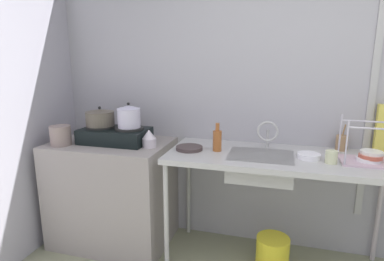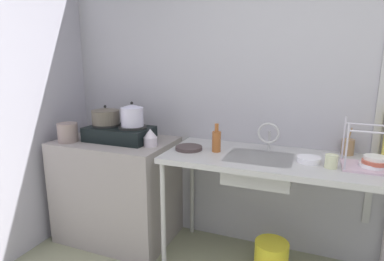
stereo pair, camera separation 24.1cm
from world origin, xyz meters
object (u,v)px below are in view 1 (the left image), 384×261
Objects in this scene: faucet at (268,132)px; cup_by_rack at (331,157)px; pot_on_right_burner at (129,116)px; frying_pan at (189,148)px; stove at (115,135)px; percolator at (149,139)px; pot_on_left_burner at (100,117)px; bottle_by_sink at (217,140)px; bucket_on_floor at (272,253)px; pot_beside_stove at (61,135)px; dish_rack at (370,157)px; small_bowl_on_drainboard at (309,156)px; utensil_jar at (342,143)px; sink_basin at (260,166)px.

faucet is 0.49m from cup_by_rack.
pot_on_right_burner is 0.99× the size of frying_pan.
percolator is (0.33, -0.05, 0.00)m from stove.
frying_pan is (0.79, -0.04, -0.19)m from pot_on_left_burner.
bucket_on_floor is at bearing -3.57° from bottle_by_sink.
dish_rack is (2.29, 0.18, -0.04)m from pot_beside_stove.
pot_on_right_burner reaches higher than pot_on_left_burner.
percolator reaches higher than stove.
pot_on_right_burner is 1.25× the size of pot_beside_stove.
frying_pan is at bearing -179.93° from bucket_on_floor.
bottle_by_sink is at bearing 179.02° from small_bowl_on_drainboard.
dish_rack is (1.77, -0.01, -0.19)m from pot_on_right_burner.
pot_beside_stove is 1.26m from bottle_by_sink.
small_bowl_on_drainboard is (1.19, 0.03, -0.05)m from percolator.
pot_on_left_burner reaches higher than pot_beside_stove.
pot_on_right_burner reaches higher than utensil_jar.
pot_beside_stove reaches higher than bucket_on_floor.
pot_on_left_burner is at bearing 173.49° from percolator.
pot_beside_stove is (-0.39, -0.19, 0.01)m from stove.
faucet is at bearing 19.29° from bottle_by_sink.
pot_on_left_burner is 1.04× the size of faucet.
faucet is 0.89× the size of bucket_on_floor.
percolator is at bearing -169.37° from faucet.
bottle_by_sink is at bearing 176.43° from bucket_on_floor.
dish_rack is at bearing 1.49° from percolator.
faucet reaches higher than pot_beside_stove.
bottle_by_sink is (-0.79, 0.08, 0.04)m from cup_by_rack.
bottle_by_sink reaches higher than utensil_jar.
utensil_jar reaches higher than pot_beside_stove.
bottle_by_sink is 0.97m from bucket_on_floor.
pot_beside_stove is 1.91m from small_bowl_on_drainboard.
sink_basin is (0.86, 0.02, -0.15)m from percolator.
dish_rack reaches higher than frying_pan.
bucket_on_floor is at bearing -1.67° from stove.
dish_rack is 2.36× the size of small_bowl_on_drainboard.
pot_on_left_burner is 0.27m from pot_on_right_burner.
faucet is at bearing 120.05° from bucket_on_floor.
utensil_jar is (1.78, 0.27, -0.01)m from stove.
small_bowl_on_drainboard is (0.33, 0.01, 0.10)m from sink_basin.
cup_by_rack is 0.40× the size of bottle_by_sink.
utensil_jar is at bearing 15.23° from frying_pan.
cup_by_rack is 0.55× the size of small_bowl_on_drainboard.
pot_on_right_burner is at bearing 0.00° from stove.
sink_basin is at bearing 177.71° from bucket_on_floor.
stove is at bearing 170.89° from percolator.
percolator is at bearing -175.52° from bottle_by_sink.
pot_on_left_burner is at bearing 179.25° from small_bowl_on_drainboard.
utensil_jar is at bearing 48.53° from small_bowl_on_drainboard.
faucet is (1.23, 0.12, 0.07)m from stove.
sink_basin is (1.58, 0.16, -0.16)m from pot_beside_stove.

